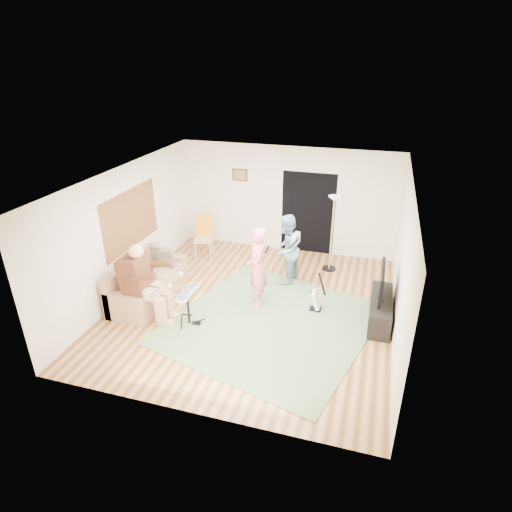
# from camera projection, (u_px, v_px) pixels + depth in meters

# --- Properties ---
(floor) EXTENTS (6.00, 6.00, 0.00)m
(floor) POSITION_uv_depth(u_px,v_px,m) (253.00, 306.00, 8.78)
(floor) COLOR brown
(floor) RESTS_ON ground
(walls) EXTENTS (5.50, 6.00, 2.70)m
(walls) POSITION_uv_depth(u_px,v_px,m) (253.00, 247.00, 8.20)
(walls) COLOR silver
(walls) RESTS_ON floor
(ceiling) EXTENTS (6.00, 6.00, 0.00)m
(ceiling) POSITION_uv_depth(u_px,v_px,m) (252.00, 178.00, 7.62)
(ceiling) COLOR white
(ceiling) RESTS_ON walls
(window_blinds) EXTENTS (0.00, 2.05, 2.05)m
(window_blinds) POSITION_uv_depth(u_px,v_px,m) (131.00, 219.00, 8.99)
(window_blinds) COLOR brown
(window_blinds) RESTS_ON walls
(doorway) EXTENTS (2.10, 0.00, 2.10)m
(doorway) POSITION_uv_depth(u_px,v_px,m) (308.00, 213.00, 10.78)
(doorway) COLOR black
(doorway) RESTS_ON walls
(picture_frame) EXTENTS (0.42, 0.03, 0.32)m
(picture_frame) POSITION_uv_depth(u_px,v_px,m) (240.00, 175.00, 10.87)
(picture_frame) COLOR #3F2314
(picture_frame) RESTS_ON walls
(area_rug) EXTENTS (4.33, 4.41, 0.02)m
(area_rug) POSITION_uv_depth(u_px,v_px,m) (271.00, 323.00, 8.22)
(area_rug) COLOR #577346
(area_rug) RESTS_ON floor
(sofa) EXTENTS (0.85, 2.05, 0.83)m
(sofa) POSITION_uv_depth(u_px,v_px,m) (145.00, 285.00, 9.01)
(sofa) COLOR #A77D53
(sofa) RESTS_ON floor
(drummer) EXTENTS (1.00, 0.56, 1.54)m
(drummer) POSITION_uv_depth(u_px,v_px,m) (147.00, 290.00, 8.20)
(drummer) COLOR #562918
(drummer) RESTS_ON sofa
(drum_kit) EXTENTS (0.40, 0.71, 0.73)m
(drum_kit) POSITION_uv_depth(u_px,v_px,m) (188.00, 309.00, 8.10)
(drum_kit) COLOR black
(drum_kit) RESTS_ON floor
(singer) EXTENTS (0.58, 0.70, 1.66)m
(singer) POSITION_uv_depth(u_px,v_px,m) (257.00, 267.00, 8.56)
(singer) COLOR #F96C81
(singer) RESTS_ON floor
(microphone) EXTENTS (0.06, 0.06, 0.24)m
(microphone) POSITION_uv_depth(u_px,v_px,m) (267.00, 250.00, 8.34)
(microphone) COLOR black
(microphone) RESTS_ON singer
(guitarist) EXTENTS (0.73, 0.87, 1.60)m
(guitarist) POSITION_uv_depth(u_px,v_px,m) (286.00, 250.00, 9.38)
(guitarist) COLOR #7498A9
(guitarist) RESTS_ON floor
(guitar_held) EXTENTS (0.21, 0.61, 0.26)m
(guitar_held) POSITION_uv_depth(u_px,v_px,m) (296.00, 239.00, 9.20)
(guitar_held) COLOR white
(guitar_held) RESTS_ON guitarist
(guitar_spare) EXTENTS (0.31, 0.28, 0.85)m
(guitar_spare) POSITION_uv_depth(u_px,v_px,m) (316.00, 300.00, 8.55)
(guitar_spare) COLOR black
(guitar_spare) RESTS_ON floor
(torchiere_lamp) EXTENTS (0.33, 0.33, 1.82)m
(torchiere_lamp) POSITION_uv_depth(u_px,v_px,m) (333.00, 220.00, 9.75)
(torchiere_lamp) COLOR black
(torchiere_lamp) RESTS_ON floor
(dining_chair) EXTENTS (0.54, 0.56, 1.07)m
(dining_chair) POSITION_uv_depth(u_px,v_px,m) (205.00, 243.00, 10.78)
(dining_chair) COLOR tan
(dining_chair) RESTS_ON floor
(tv_cabinet) EXTENTS (0.40, 1.40, 0.50)m
(tv_cabinet) POSITION_uv_depth(u_px,v_px,m) (380.00, 310.00, 8.21)
(tv_cabinet) COLOR black
(tv_cabinet) RESTS_ON floor
(television) EXTENTS (0.06, 1.03, 0.58)m
(television) POSITION_uv_depth(u_px,v_px,m) (382.00, 282.00, 7.96)
(television) COLOR black
(television) RESTS_ON tv_cabinet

